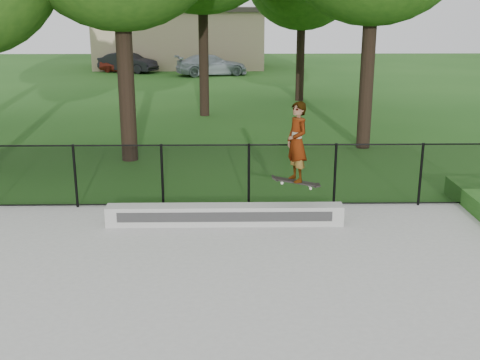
{
  "coord_description": "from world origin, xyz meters",
  "views": [
    {
      "loc": [
        1.56,
        -7.44,
        4.66
      ],
      "look_at": [
        1.77,
        4.2,
        1.2
      ],
      "focal_mm": 45.0,
      "sensor_mm": 36.0,
      "label": 1
    }
  ],
  "objects": [
    {
      "name": "ground",
      "position": [
        0.0,
        0.0,
        0.0
      ],
      "size": [
        100.0,
        100.0,
        0.0
      ],
      "primitive_type": "plane",
      "color": "#1E4E16",
      "rests_on": "ground"
    },
    {
      "name": "car_c",
      "position": [
        0.4,
        32.62,
        0.68
      ],
      "size": [
        4.64,
        2.96,
        1.36
      ],
      "primitive_type": "imported",
      "rotation": [
        0.0,
        0.0,
        1.84
      ],
      "color": "#9FACB5",
      "rests_on": "ground"
    },
    {
      "name": "grind_ledge",
      "position": [
        1.45,
        4.7,
        0.27
      ],
      "size": [
        5.07,
        0.4,
        0.43
      ],
      "primitive_type": "cube",
      "color": "#B1B1AC",
      "rests_on": "concrete_slab"
    },
    {
      "name": "car_b",
      "position": [
        -5.4,
        34.53,
        0.67
      ],
      "size": [
        3.97,
        2.8,
        1.35
      ],
      "primitive_type": "imported",
      "rotation": [
        0.0,
        0.0,
        1.15
      ],
      "color": "black",
      "rests_on": "ground"
    },
    {
      "name": "chainlink_fence",
      "position": [
        0.0,
        5.9,
        0.81
      ],
      "size": [
        16.06,
        0.06,
        1.5
      ],
      "color": "black",
      "rests_on": "concrete_slab"
    },
    {
      "name": "concrete_slab",
      "position": [
        0.0,
        0.0,
        0.03
      ],
      "size": [
        14.0,
        12.0,
        0.06
      ],
      "primitive_type": "cube",
      "color": "#A4A49F",
      "rests_on": "ground"
    },
    {
      "name": "skater_airborne",
      "position": [
        2.94,
        4.58,
        1.87
      ],
      "size": [
        0.83,
        0.71,
        1.83
      ],
      "color": "black",
      "rests_on": "ground"
    },
    {
      "name": "distant_building",
      "position": [
        -2.0,
        38.0,
        2.16
      ],
      "size": [
        12.4,
        6.4,
        4.3
      ],
      "color": "tan",
      "rests_on": "ground"
    },
    {
      "name": "car_a",
      "position": [
        -5.86,
        34.59,
        0.51
      ],
      "size": [
        3.21,
        2.06,
        1.02
      ],
      "primitive_type": "imported",
      "rotation": [
        0.0,
        0.0,
        1.26
      ],
      "color": "maroon",
      "rests_on": "ground"
    }
  ]
}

